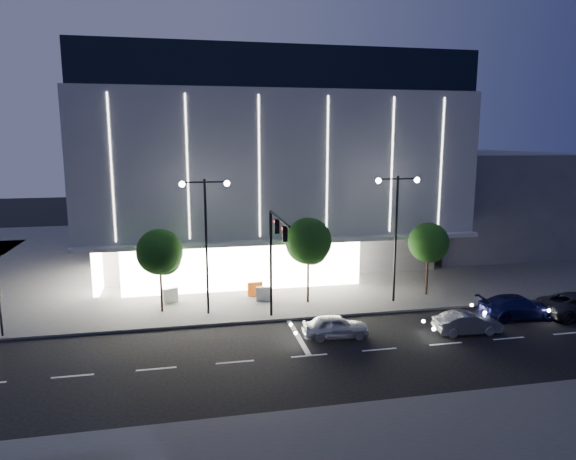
# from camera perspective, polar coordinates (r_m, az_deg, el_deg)

# --- Properties ---
(ground) EXTENTS (160.00, 160.00, 0.00)m
(ground) POSITION_cam_1_polar(r_m,az_deg,el_deg) (29.41, -2.23, -12.93)
(ground) COLOR black
(ground) RESTS_ON ground
(sidewalk_museum) EXTENTS (70.00, 40.00, 0.15)m
(sidewalk_museum) POSITION_cam_1_polar(r_m,az_deg,el_deg) (52.81, -1.11, -2.32)
(sidewalk_museum) COLOR #474747
(sidewalk_museum) RESTS_ON ground
(museum) EXTENTS (30.00, 25.80, 18.00)m
(museum) POSITION_cam_1_polar(r_m,az_deg,el_deg) (49.59, -3.11, 7.58)
(museum) COLOR #4C4C51
(museum) RESTS_ON ground
(annex_building) EXTENTS (16.00, 20.00, 10.00)m
(annex_building) POSITION_cam_1_polar(r_m,az_deg,el_deg) (59.43, 19.24, 3.34)
(annex_building) COLOR #4C4C51
(annex_building) RESTS_ON ground
(traffic_mast) EXTENTS (0.33, 5.89, 7.07)m
(traffic_mast) POSITION_cam_1_polar(r_m,az_deg,el_deg) (31.19, -1.48, -1.87)
(traffic_mast) COLOR black
(traffic_mast) RESTS_ON ground
(street_lamp_west) EXTENTS (3.16, 0.36, 9.00)m
(street_lamp_west) POSITION_cam_1_polar(r_m,az_deg,el_deg) (33.20, -9.11, 0.38)
(street_lamp_west) COLOR black
(street_lamp_west) RESTS_ON ground
(street_lamp_east) EXTENTS (3.16, 0.36, 9.00)m
(street_lamp_east) POSITION_cam_1_polar(r_m,az_deg,el_deg) (36.13, 11.95, 1.08)
(street_lamp_east) COLOR black
(street_lamp_east) RESTS_ON ground
(ped_signal_far) EXTENTS (0.22, 0.24, 3.00)m
(ped_signal_far) POSITION_cam_1_polar(r_m,az_deg,el_deg) (34.36, -29.37, -7.48)
(ped_signal_far) COLOR black
(ped_signal_far) RESTS_ON ground
(tree_left) EXTENTS (3.02, 3.02, 5.72)m
(tree_left) POSITION_cam_1_polar(r_m,az_deg,el_deg) (34.58, -14.03, -2.65)
(tree_left) COLOR black
(tree_left) RESTS_ON ground
(tree_mid) EXTENTS (3.25, 3.25, 6.15)m
(tree_mid) POSITION_cam_1_polar(r_m,az_deg,el_deg) (35.48, 2.30, -1.53)
(tree_mid) COLOR black
(tree_mid) RESTS_ON ground
(tree_right) EXTENTS (2.91, 2.91, 5.51)m
(tree_right) POSITION_cam_1_polar(r_m,az_deg,el_deg) (38.68, 15.36, -1.58)
(tree_right) COLOR black
(tree_right) RESTS_ON ground
(car_lead) EXTENTS (4.00, 1.83, 1.33)m
(car_lead) POSITION_cam_1_polar(r_m,az_deg,el_deg) (30.70, 5.31, -10.61)
(car_lead) COLOR silver
(car_lead) RESTS_ON ground
(car_second) EXTENTS (4.02, 1.53, 1.31)m
(car_second) POSITION_cam_1_polar(r_m,az_deg,el_deg) (32.93, 19.28, -9.72)
(car_second) COLOR gray
(car_second) RESTS_ON ground
(car_third) EXTENTS (5.30, 2.43, 1.50)m
(car_third) POSITION_cam_1_polar(r_m,az_deg,el_deg) (36.78, 24.21, -7.79)
(car_third) COLOR #131547
(car_third) RESTS_ON ground
(barrier_b) EXTENTS (1.11, 0.65, 1.00)m
(barrier_b) POSITION_cam_1_polar(r_m,az_deg,el_deg) (37.20, -12.96, -7.09)
(barrier_b) COLOR white
(barrier_b) RESTS_ON sidewalk_museum
(barrier_c) EXTENTS (1.12, 0.36, 1.00)m
(barrier_c) POSITION_cam_1_polar(r_m,az_deg,el_deg) (37.85, -3.68, -6.54)
(barrier_c) COLOR #E3520C
(barrier_c) RESTS_ON sidewalk_museum
(barrier_d) EXTENTS (1.13, 0.44, 1.00)m
(barrier_d) POSITION_cam_1_polar(r_m,az_deg,el_deg) (36.67, -2.70, -7.09)
(barrier_d) COLOR silver
(barrier_d) RESTS_ON sidewalk_museum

